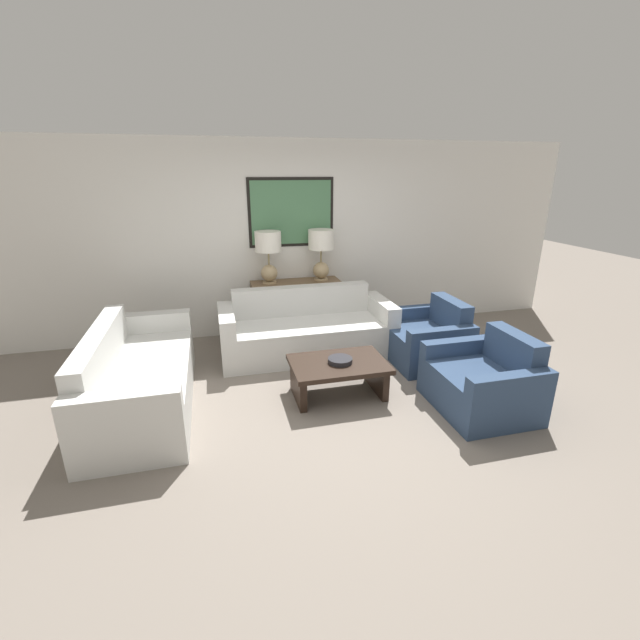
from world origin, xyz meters
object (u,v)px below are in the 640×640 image
at_px(table_lamp_right, 321,248).
at_px(armchair_near_back_wall, 426,339).
at_px(decorative_bowl, 340,360).
at_px(couch_by_side, 139,379).
at_px(armchair_near_camera, 483,383).
at_px(console_table, 296,308).
at_px(table_lamp_left, 268,251).
at_px(coffee_table, 338,371).
at_px(couch_by_back_wall, 307,332).

bearing_deg(table_lamp_right, armchair_near_back_wall, -50.76).
distance_m(decorative_bowl, armchair_near_back_wall, 1.44).
height_order(couch_by_side, armchair_near_camera, couch_by_side).
relative_size(console_table, table_lamp_left, 1.76).
xyz_separation_m(table_lamp_right, decorative_bowl, (-0.27, -1.86, -0.83)).
bearing_deg(couch_by_side, coffee_table, -8.32).
distance_m(couch_by_side, coffee_table, 2.00).
distance_m(console_table, table_lamp_left, 0.91).
bearing_deg(table_lamp_left, couch_by_side, -134.64).
bearing_deg(table_lamp_left, armchair_near_back_wall, -35.63).
bearing_deg(coffee_table, armchair_near_camera, -24.21).
bearing_deg(armchair_near_camera, coffee_table, 155.79).
bearing_deg(armchair_near_camera, table_lamp_left, 125.74).
height_order(table_lamp_left, couch_by_side, table_lamp_left).
xyz_separation_m(decorative_bowl, armchair_near_camera, (1.30, -0.57, -0.13)).
distance_m(table_lamp_right, couch_by_back_wall, 1.21).
bearing_deg(armchair_near_back_wall, couch_by_back_wall, 157.21).
xyz_separation_m(console_table, table_lamp_right, (0.36, 0.00, 0.84)).
bearing_deg(couch_by_back_wall, armchair_near_camera, -51.77).
bearing_deg(couch_by_back_wall, couch_by_side, -155.05).
bearing_deg(table_lamp_left, coffee_table, -76.58).
bearing_deg(table_lamp_left, console_table, 0.00).
xyz_separation_m(couch_by_back_wall, armchair_near_back_wall, (1.39, -0.58, -0.02)).
bearing_deg(couch_by_back_wall, console_table, 90.00).
bearing_deg(table_lamp_right, decorative_bowl, -98.40).
bearing_deg(armchair_near_back_wall, table_lamp_right, 129.24).
relative_size(table_lamp_left, decorative_bowl, 2.77).
distance_m(couch_by_side, decorative_bowl, 2.01).
bearing_deg(couch_by_back_wall, armchair_near_back_wall, -22.79).
xyz_separation_m(console_table, couch_by_back_wall, (0.00, -0.67, -0.11)).
bearing_deg(decorative_bowl, couch_by_side, 171.24).
relative_size(table_lamp_left, table_lamp_right, 1.00).
distance_m(console_table, table_lamp_right, 0.91).
bearing_deg(couch_by_side, armchair_near_camera, -14.96).
bearing_deg(console_table, table_lamp_right, 0.00).
bearing_deg(armchair_near_camera, armchair_near_back_wall, 90.00).
height_order(table_lamp_left, armchair_near_camera, table_lamp_left).
xyz_separation_m(table_lamp_right, couch_by_side, (-2.26, -1.55, -0.94)).
bearing_deg(couch_by_back_wall, table_lamp_left, 118.39).
distance_m(couch_by_side, armchair_near_camera, 3.40).
distance_m(table_lamp_left, coffee_table, 2.12).
distance_m(table_lamp_left, couch_by_side, 2.38).
relative_size(couch_by_back_wall, decorative_bowl, 8.61).
xyz_separation_m(armchair_near_back_wall, armchair_near_camera, (0.00, -1.18, 0.00)).
height_order(couch_by_back_wall, coffee_table, couch_by_back_wall).
bearing_deg(decorative_bowl, couch_by_back_wall, 94.24).
height_order(decorative_bowl, armchair_near_camera, armchair_near_camera).
bearing_deg(coffee_table, armchair_near_back_wall, 24.21).
distance_m(table_lamp_left, armchair_near_camera, 3.15).
bearing_deg(couch_by_back_wall, table_lamp_right, 61.61).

